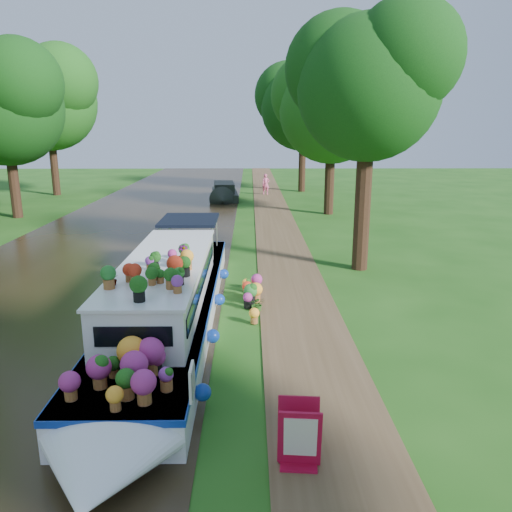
{
  "coord_description": "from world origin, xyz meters",
  "views": [
    {
      "loc": [
        -0.16,
        -14.42,
        4.96
      ],
      "look_at": [
        0.0,
        -0.15,
        1.3
      ],
      "focal_mm": 35.0,
      "sensor_mm": 36.0,
      "label": 1
    }
  ],
  "objects_px": {
    "plant_boat": "(166,299)",
    "pedestrian_pink": "(266,184)",
    "sandwich_board": "(299,438)",
    "second_boat": "(224,193)"
  },
  "relations": [
    {
      "from": "sandwich_board",
      "to": "pedestrian_pink",
      "type": "height_order",
      "value": "pedestrian_pink"
    },
    {
      "from": "plant_boat",
      "to": "second_boat",
      "type": "relative_size",
      "value": 2.15
    },
    {
      "from": "plant_boat",
      "to": "sandwich_board",
      "type": "relative_size",
      "value": 13.39
    },
    {
      "from": "plant_boat",
      "to": "second_boat",
      "type": "height_order",
      "value": "plant_boat"
    },
    {
      "from": "plant_boat",
      "to": "pedestrian_pink",
      "type": "xyz_separation_m",
      "value": [
        3.28,
        26.67,
        -0.04
      ]
    },
    {
      "from": "plant_boat",
      "to": "pedestrian_pink",
      "type": "relative_size",
      "value": 8.6
    },
    {
      "from": "plant_boat",
      "to": "second_boat",
      "type": "distance_m",
      "value": 24.17
    },
    {
      "from": "plant_boat",
      "to": "pedestrian_pink",
      "type": "distance_m",
      "value": 26.87
    },
    {
      "from": "plant_boat",
      "to": "sandwich_board",
      "type": "bearing_deg",
      "value": -61.58
    },
    {
      "from": "plant_boat",
      "to": "second_boat",
      "type": "bearing_deg",
      "value": 89.48
    }
  ]
}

